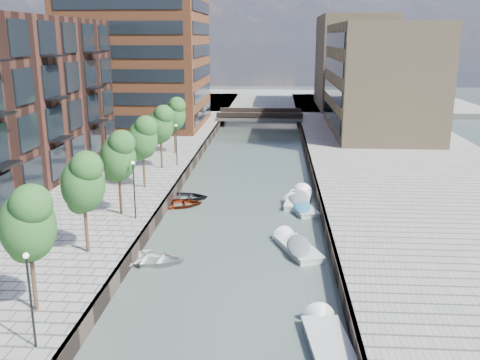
# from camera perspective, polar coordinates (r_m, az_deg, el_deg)

# --- Properties ---
(water) EXTENTS (300.00, 300.00, 0.00)m
(water) POSITION_cam_1_polar(r_m,az_deg,el_deg) (52.51, 1.06, 0.37)
(water) COLOR #38473F
(water) RESTS_ON ground
(quay_right) EXTENTS (20.00, 140.00, 1.00)m
(quay_right) POSITION_cam_1_polar(r_m,az_deg,el_deg) (54.06, 18.26, 0.58)
(quay_right) COLOR gray
(quay_right) RESTS_ON ground
(quay_wall_left) EXTENTS (0.25, 140.00, 1.00)m
(quay_wall_left) POSITION_cam_1_polar(r_m,az_deg,el_deg) (53.02, -5.54, 1.01)
(quay_wall_left) COLOR #332823
(quay_wall_left) RESTS_ON ground
(quay_wall_right) EXTENTS (0.25, 140.00, 1.00)m
(quay_wall_right) POSITION_cam_1_polar(r_m,az_deg,el_deg) (52.46, 7.73, 0.78)
(quay_wall_right) COLOR #332823
(quay_wall_right) RESTS_ON ground
(far_closure) EXTENTS (80.00, 40.00, 1.00)m
(far_closure) POSITION_cam_1_polar(r_m,az_deg,el_deg) (111.51, 2.60, 8.40)
(far_closure) COLOR gray
(far_closure) RESTS_ON ground
(tower) EXTENTS (18.00, 18.00, 30.00)m
(tower) POSITION_cam_1_polar(r_m,az_deg,el_deg) (78.26, -11.01, 16.74)
(tower) COLOR brown
(tower) RESTS_ON quay_left
(tan_block_near) EXTENTS (12.00, 25.00, 14.00)m
(tan_block_near) POSITION_cam_1_polar(r_m,az_deg,el_deg) (74.19, 14.62, 10.46)
(tan_block_near) COLOR #8D7656
(tan_block_near) RESTS_ON quay_right
(tan_block_far) EXTENTS (12.00, 20.00, 16.00)m
(tan_block_far) POSITION_cam_1_polar(r_m,az_deg,el_deg) (99.77, 11.93, 12.23)
(tan_block_far) COLOR #8D7656
(tan_block_far) RESTS_ON quay_right
(bridge) EXTENTS (13.00, 6.00, 1.30)m
(bridge) POSITION_cam_1_polar(r_m,az_deg,el_deg) (83.63, 2.16, 6.82)
(bridge) COLOR gray
(bridge) RESTS_ON ground
(tree_1) EXTENTS (2.50, 2.50, 5.95)m
(tree_1) POSITION_cam_1_polar(r_m,az_deg,el_deg) (25.61, -21.74, -4.17)
(tree_1) COLOR #382619
(tree_1) RESTS_ON quay_left
(tree_2) EXTENTS (2.50, 2.50, 5.95)m
(tree_2) POSITION_cam_1_polar(r_m,az_deg,el_deg) (31.78, -16.43, -0.10)
(tree_2) COLOR #382619
(tree_2) RESTS_ON quay_left
(tree_3) EXTENTS (2.50, 2.50, 5.95)m
(tree_3) POSITION_cam_1_polar(r_m,az_deg,el_deg) (38.23, -12.89, 2.62)
(tree_3) COLOR #382619
(tree_3) RESTS_ON quay_left
(tree_4) EXTENTS (2.50, 2.50, 5.95)m
(tree_4) POSITION_cam_1_polar(r_m,az_deg,el_deg) (44.84, -10.37, 4.54)
(tree_4) COLOR #382619
(tree_4) RESTS_ON quay_left
(tree_5) EXTENTS (2.50, 2.50, 5.95)m
(tree_5) POSITION_cam_1_polar(r_m,az_deg,el_deg) (51.56, -8.50, 5.97)
(tree_5) COLOR #382619
(tree_5) RESTS_ON quay_left
(tree_6) EXTENTS (2.50, 2.50, 5.95)m
(tree_6) POSITION_cam_1_polar(r_m,az_deg,el_deg) (58.34, -7.05, 7.05)
(tree_6) COLOR #382619
(tree_6) RESTS_ON quay_left
(lamp_0) EXTENTS (0.24, 0.24, 4.12)m
(lamp_0) POSITION_cam_1_polar(r_m,az_deg,el_deg) (23.23, -21.52, -10.90)
(lamp_0) COLOR black
(lamp_0) RESTS_ON quay_left
(lamp_1) EXTENTS (0.24, 0.24, 4.12)m
(lamp_1) POSITION_cam_1_polar(r_m,az_deg,el_deg) (37.36, -11.25, -0.41)
(lamp_1) COLOR black
(lamp_1) RESTS_ON quay_left
(lamp_2) EXTENTS (0.24, 0.24, 4.12)m
(lamp_2) POSITION_cam_1_polar(r_m,az_deg,el_deg) (52.57, -6.81, 4.21)
(lamp_2) COLOR black
(lamp_2) RESTS_ON quay_left
(sloop_2) EXTENTS (4.72, 3.86, 0.86)m
(sloop_2) POSITION_cam_1_polar(r_m,az_deg,el_deg) (43.58, -6.71, -2.81)
(sloop_2) COLOR maroon
(sloop_2) RESTS_ON ground
(sloop_3) EXTENTS (4.58, 3.32, 0.93)m
(sloop_3) POSITION_cam_1_polar(r_m,az_deg,el_deg) (33.27, -9.76, -8.71)
(sloop_3) COLOR silver
(sloop_3) RESTS_ON ground
(sloop_4) EXTENTS (4.54, 3.30, 0.92)m
(sloop_4) POSITION_cam_1_polar(r_m,az_deg,el_deg) (45.39, -6.24, -2.07)
(sloop_4) COLOR black
(sloop_4) RESTS_ON ground
(motorboat_1) EXTENTS (3.26, 5.04, 1.59)m
(motorboat_1) POSITION_cam_1_polar(r_m,az_deg,el_deg) (34.88, 5.96, -7.07)
(motorboat_1) COLOR silver
(motorboat_1) RESTS_ON ground
(motorboat_2) EXTENTS (2.32, 5.21, 1.68)m
(motorboat_2) POSITION_cam_1_polar(r_m,az_deg,el_deg) (25.28, 9.21, -16.56)
(motorboat_2) COLOR #BABAB8
(motorboat_2) RESTS_ON ground
(motorboat_3) EXTENTS (2.85, 4.73, 1.49)m
(motorboat_3) POSITION_cam_1_polar(r_m,az_deg,el_deg) (42.84, 6.36, -2.86)
(motorboat_3) COLOR #B0B0AE
(motorboat_3) RESTS_ON ground
(motorboat_4) EXTENTS (2.56, 5.51, 1.77)m
(motorboat_4) POSITION_cam_1_polar(r_m,az_deg,el_deg) (44.79, 6.33, -2.02)
(motorboat_4) COLOR white
(motorboat_4) RESTS_ON ground
(car) EXTENTS (2.22, 4.28, 1.39)m
(car) POSITION_cam_1_polar(r_m,az_deg,el_deg) (76.74, 10.98, 6.05)
(car) COLOR #B6BABB
(car) RESTS_ON quay_right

